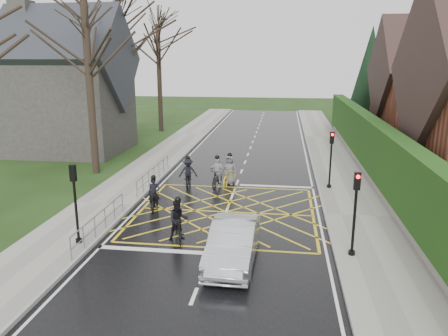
% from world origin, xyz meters
% --- Properties ---
extents(ground, '(120.00, 120.00, 0.00)m').
position_xyz_m(ground, '(0.00, 0.00, 0.00)').
color(ground, black).
rests_on(ground, ground).
extents(road, '(9.00, 80.00, 0.01)m').
position_xyz_m(road, '(0.00, 0.00, 0.01)').
color(road, black).
rests_on(road, ground).
extents(sidewalk_right, '(3.00, 80.00, 0.15)m').
position_xyz_m(sidewalk_right, '(6.00, 0.00, 0.07)').
color(sidewalk_right, gray).
rests_on(sidewalk_right, ground).
extents(sidewalk_left, '(3.00, 80.00, 0.15)m').
position_xyz_m(sidewalk_left, '(-6.00, 0.00, 0.07)').
color(sidewalk_left, gray).
rests_on(sidewalk_left, ground).
extents(stone_wall, '(0.50, 38.00, 0.70)m').
position_xyz_m(stone_wall, '(7.75, 6.00, 0.35)').
color(stone_wall, slate).
rests_on(stone_wall, ground).
extents(hedge, '(0.90, 38.00, 2.80)m').
position_xyz_m(hedge, '(7.75, 6.00, 2.10)').
color(hedge, '#1B380F').
rests_on(hedge, stone_wall).
extents(house_far, '(9.80, 8.80, 10.30)m').
position_xyz_m(house_far, '(14.75, 18.00, 4.36)').
color(house_far, brown).
rests_on(house_far, ground).
extents(conifer, '(4.60, 4.60, 10.00)m').
position_xyz_m(conifer, '(10.75, 26.00, 4.99)').
color(conifer, black).
rests_on(conifer, ground).
extents(church, '(8.80, 7.80, 11.00)m').
position_xyz_m(church, '(-13.54, 12.00, 4.93)').
color(church, '#2D2B28').
rests_on(church, ground).
extents(tree_near, '(9.24, 9.24, 11.44)m').
position_xyz_m(tree_near, '(-9.00, 6.00, 7.91)').
color(tree_near, black).
rests_on(tree_near, ground).
extents(tree_mid, '(10.08, 10.08, 12.48)m').
position_xyz_m(tree_mid, '(-10.00, 14.00, 8.63)').
color(tree_mid, black).
rests_on(tree_mid, ground).
extents(tree_far, '(8.40, 8.40, 10.40)m').
position_xyz_m(tree_far, '(-9.30, 22.00, 7.19)').
color(tree_far, black).
rests_on(tree_far, ground).
extents(railing_south, '(0.05, 5.04, 1.03)m').
position_xyz_m(railing_south, '(-4.65, -3.50, 0.78)').
color(railing_south, slate).
rests_on(railing_south, ground).
extents(railing_north, '(0.05, 6.04, 1.03)m').
position_xyz_m(railing_north, '(-4.65, 4.00, 0.79)').
color(railing_north, slate).
rests_on(railing_north, ground).
extents(traffic_light_ne, '(0.24, 0.31, 3.21)m').
position_xyz_m(traffic_light_ne, '(5.10, 4.20, 1.66)').
color(traffic_light_ne, black).
rests_on(traffic_light_ne, ground).
extents(traffic_light_se, '(0.24, 0.31, 3.21)m').
position_xyz_m(traffic_light_se, '(5.10, -4.20, 1.66)').
color(traffic_light_se, black).
rests_on(traffic_light_se, ground).
extents(traffic_light_sw, '(0.24, 0.31, 3.21)m').
position_xyz_m(traffic_light_sw, '(-5.10, -4.50, 1.66)').
color(traffic_light_sw, black).
rests_on(traffic_light_sw, ground).
extents(cyclist_rear, '(0.97, 1.81, 1.67)m').
position_xyz_m(cyclist_rear, '(-3.45, -0.06, 0.54)').
color(cyclist_rear, black).
rests_on(cyclist_rear, ground).
extents(cyclist_back, '(1.10, 1.84, 1.78)m').
position_xyz_m(cyclist_back, '(-1.46, -3.42, 0.67)').
color(cyclist_back, black).
rests_on(cyclist_back, ground).
extents(cyclist_mid, '(1.13, 1.88, 1.74)m').
position_xyz_m(cyclist_mid, '(-2.66, 3.90, 0.64)').
color(cyclist_mid, black).
rests_on(cyclist_mid, ground).
extents(cyclist_front, '(1.02, 1.86, 1.81)m').
position_xyz_m(cyclist_front, '(-1.02, 3.96, 0.67)').
color(cyclist_front, black).
rests_on(cyclist_front, ground).
extents(cyclist_lead, '(1.04, 1.99, 1.84)m').
position_xyz_m(cyclist_lead, '(-0.40, 4.54, 0.64)').
color(cyclist_lead, yellow).
rests_on(cyclist_lead, ground).
extents(car, '(1.64, 4.46, 1.46)m').
position_xyz_m(car, '(0.91, -5.04, 0.73)').
color(car, silver).
rests_on(car, ground).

